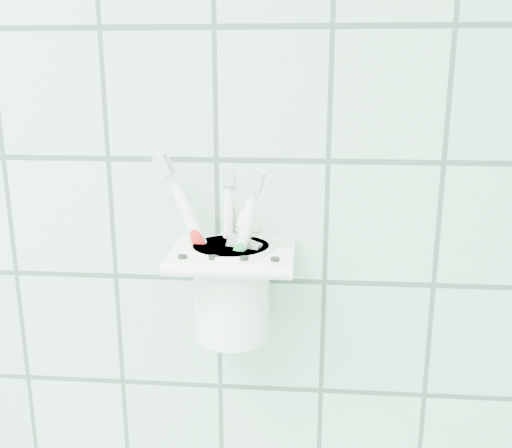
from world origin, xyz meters
The scene contains 6 objects.
holder_bracket centered at (0.66, 1.15, 1.29)m, with size 0.13×0.11×0.04m.
cup centered at (0.66, 1.16, 1.26)m, with size 0.09×0.09×0.11m.
toothbrush_pink centered at (0.67, 1.16, 1.32)m, with size 0.08×0.02×0.21m.
toothbrush_blue centered at (0.65, 1.16, 1.30)m, with size 0.02×0.05×0.18m.
toothbrush_orange centered at (0.65, 1.15, 1.30)m, with size 0.05×0.03×0.19m.
toothpaste_tube centered at (0.65, 1.15, 1.29)m, with size 0.06×0.04×0.15m.
Camera 1 is at (0.74, 0.56, 1.49)m, focal length 40.00 mm.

